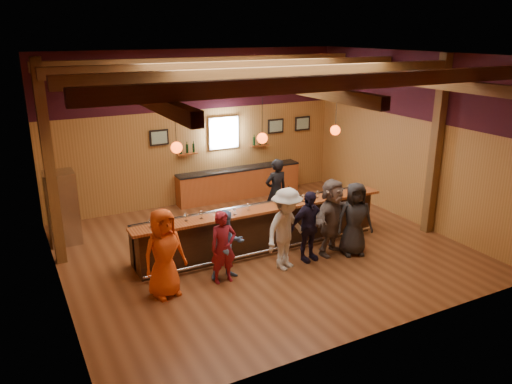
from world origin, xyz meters
The scene contains 27 objects.
room centered at (0.00, 0.06, 3.21)m, with size 9.04×9.00×4.52m.
bar_counter centered at (0.02, 0.15, 0.52)m, with size 6.30×1.07×1.11m.
back_bar_cabinet centered at (1.20, 3.72, 0.48)m, with size 4.00×0.52×0.95m.
window centered at (0.80, 3.95, 2.05)m, with size 0.95×0.09×0.95m.
framed_pictures centered at (1.67, 3.94, 2.10)m, with size 5.35×0.05×0.45m.
wine_shelves centered at (0.80, 3.88, 1.62)m, with size 3.00×0.18×0.30m.
pendant_lights centered at (0.00, 0.00, 2.71)m, with size 4.24×0.24×1.37m.
stainless_fridge centered at (-4.10, 2.60, 0.90)m, with size 0.70×0.70×1.80m, color silver.
customer_orange centered at (-2.70, -1.03, 0.90)m, with size 0.88×0.57×1.80m, color #DD4C14.
customer_redvest centered at (-1.46, -1.05, 0.77)m, with size 0.56×0.37×1.54m, color maroon.
customer_denim centered at (-1.32, -0.94, 0.75)m, with size 0.73×0.57×1.51m, color #5479A9.
customer_white centered at (0.00, -1.13, 0.92)m, with size 1.19×0.68×1.84m, color beige.
customer_navy centered at (0.65, -1.00, 0.82)m, with size 0.96×0.40×1.64m, color black.
customer_brown centered at (1.33, -0.94, 0.91)m, with size 1.68×0.54×1.81m, color #645650.
customer_dark centered at (1.77, -1.21, 0.87)m, with size 0.85×0.55×1.73m, color black.
bartender centered at (1.13, 1.32, 0.90)m, with size 0.65×0.43×1.80m, color black.
ice_bucket centered at (0.40, -0.18, 1.23)m, with size 0.22×0.22×0.24m, color brown.
bottle_a centered at (0.38, -0.02, 1.24)m, with size 0.07×0.07×0.32m.
bottle_b centered at (0.69, -0.05, 1.26)m, with size 0.08×0.08×0.37m.
glass_a centered at (-2.68, -0.12, 1.25)m, with size 0.09×0.09×0.20m.
glass_b centered at (-1.91, -0.12, 1.24)m, with size 0.08×0.08×0.19m.
glass_c centered at (-1.57, -0.14, 1.24)m, with size 0.08×0.08×0.18m.
glass_d centered at (-0.83, -0.27, 1.23)m, with size 0.08×0.08×0.17m.
glass_e centered at (-0.42, -0.14, 1.23)m, with size 0.08×0.08×0.17m.
glass_f centered at (1.00, -0.22, 1.24)m, with size 0.08×0.08×0.19m.
glass_g centered at (1.46, -0.13, 1.24)m, with size 0.08×0.08×0.18m.
glass_h centered at (1.79, -0.20, 1.23)m, with size 0.08×0.08×0.17m.
Camera 1 is at (-5.18, -9.64, 5.02)m, focal length 35.00 mm.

